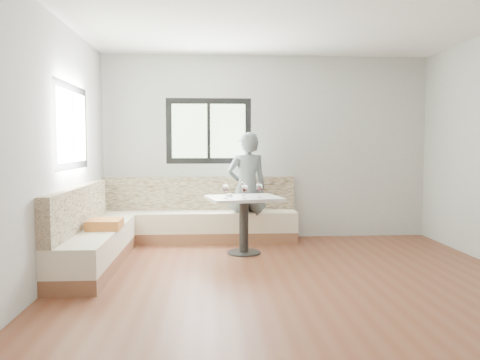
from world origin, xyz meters
name	(u,v)px	position (x,y,z in m)	size (l,w,h in m)	color
room	(287,147)	(-0.08, 0.08, 1.41)	(5.01, 5.01, 2.81)	brown
banquette	(158,227)	(-1.59, 1.63, 0.33)	(2.90, 2.80, 0.95)	brown
table	(244,211)	(-0.44, 1.40, 0.57)	(1.06, 0.91, 0.76)	black
person	(247,188)	(-0.34, 2.08, 0.81)	(0.59, 0.39, 1.62)	#586161
olive_ramekin	(229,195)	(-0.63, 1.42, 0.78)	(0.09, 0.09, 0.04)	white
wine_glass_a	(226,188)	(-0.68, 1.18, 0.89)	(0.08, 0.08, 0.19)	white
wine_glass_b	(245,188)	(-0.44, 1.16, 0.89)	(0.08, 0.08, 0.19)	white
wine_glass_c	(259,187)	(-0.24, 1.30, 0.89)	(0.08, 0.08, 0.19)	white
wine_glass_d	(244,186)	(-0.43, 1.55, 0.89)	(0.08, 0.08, 0.19)	white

